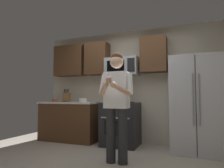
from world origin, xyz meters
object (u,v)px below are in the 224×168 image
object	(u,v)px
microwave	(122,67)
knife_block	(67,97)
person	(116,100)
oven_range	(121,124)
refrigerator	(195,104)
cupcake	(109,80)
bowl_small_colored	(55,100)
bowl_large_white	(83,100)

from	to	relation	value
microwave	knife_block	xyz separation A→B (m)	(-1.37, -0.15, -0.69)
person	oven_range	bearing A→B (deg)	105.52
refrigerator	cupcake	xyz separation A→B (m)	(-1.19, -1.41, 0.39)
microwave	bowl_small_colored	xyz separation A→B (m)	(-1.78, -0.06, -0.76)
knife_block	cupcake	distance (m)	2.22
bowl_small_colored	person	world-z (taller)	person
person	cupcake	bearing A→B (deg)	-90.00
oven_range	refrigerator	size ratio (longest dim) A/B	0.52
bowl_small_colored	cupcake	bearing A→B (deg)	-35.87
microwave	refrigerator	size ratio (longest dim) A/B	0.41
refrigerator	bowl_large_white	bearing A→B (deg)	178.70
oven_range	microwave	distance (m)	1.26
refrigerator	bowl_small_colored	world-z (taller)	refrigerator
oven_range	bowl_small_colored	distance (m)	1.85
refrigerator	knife_block	bearing A→B (deg)	179.80
bowl_large_white	cupcake	world-z (taller)	cupcake
oven_range	cupcake	distance (m)	1.70
oven_range	cupcake	size ratio (longest dim) A/B	5.36
knife_block	cupcake	size ratio (longest dim) A/B	1.84
refrigerator	knife_block	world-z (taller)	refrigerator
oven_range	microwave	world-z (taller)	microwave
oven_range	cupcake	bearing A→B (deg)	-77.88
knife_block	cupcake	bearing A→B (deg)	-40.22
refrigerator	bowl_large_white	world-z (taller)	refrigerator
cupcake	knife_block	bearing A→B (deg)	139.78
microwave	cupcake	xyz separation A→B (m)	(0.31, -1.57, -0.43)
knife_block	bowl_small_colored	xyz separation A→B (m)	(-0.41, 0.09, -0.08)
oven_range	microwave	bearing A→B (deg)	89.98
knife_block	cupcake	world-z (taller)	cupcake
oven_range	cupcake	xyz separation A→B (m)	(0.31, -1.45, 0.83)
bowl_small_colored	oven_range	bearing A→B (deg)	-1.96
refrigerator	knife_block	xyz separation A→B (m)	(-2.87, 0.01, 0.13)
oven_range	person	size ratio (longest dim) A/B	0.53
bowl_large_white	refrigerator	bearing A→B (deg)	-1.30
microwave	knife_block	world-z (taller)	microwave
knife_block	person	world-z (taller)	person
knife_block	bowl_small_colored	size ratio (longest dim) A/B	2.01
bowl_small_colored	cupcake	size ratio (longest dim) A/B	0.92
bowl_small_colored	person	xyz separation A→B (m)	(2.09, -1.18, 0.04)
bowl_large_white	oven_range	bearing A→B (deg)	-0.99
knife_block	bowl_large_white	size ratio (longest dim) A/B	1.56
refrigerator	cupcake	size ratio (longest dim) A/B	10.35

